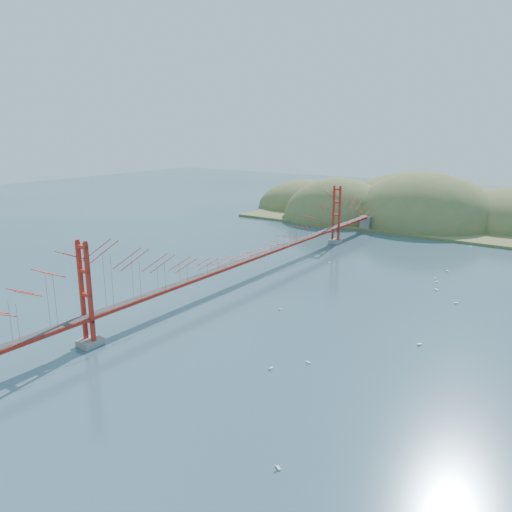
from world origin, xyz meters
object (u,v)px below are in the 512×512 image
Objects in this scene: bridge at (251,235)px; sailboat_0 at (280,309)px; sailboat_2 at (308,361)px; sailboat_1 at (436,289)px.

bridge reaches higher than sailboat_0.
sailboat_2 is at bearing -47.32° from sailboat_0.
bridge reaches higher than sailboat_1.
sailboat_2 is (21.49, -20.35, -6.86)m from bridge.
sailboat_0 is 15.21m from sailboat_2.
sailboat_0 is (11.18, -9.17, -6.87)m from bridge.
sailboat_0 is at bearing -126.00° from sailboat_1.
sailboat_2 is (10.31, -11.18, 0.01)m from sailboat_0.
bridge is 131.52× the size of sailboat_1.
bridge is at bearing 140.64° from sailboat_0.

